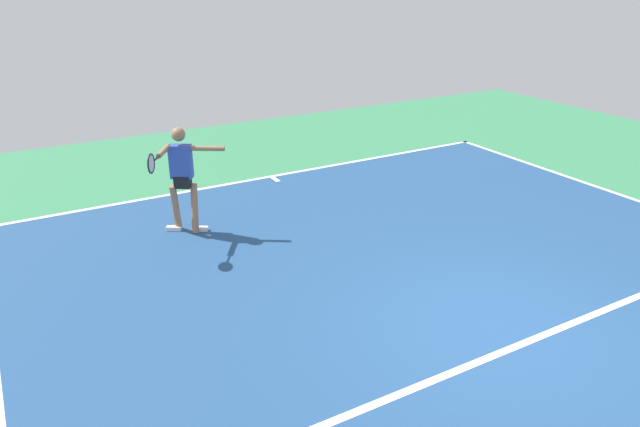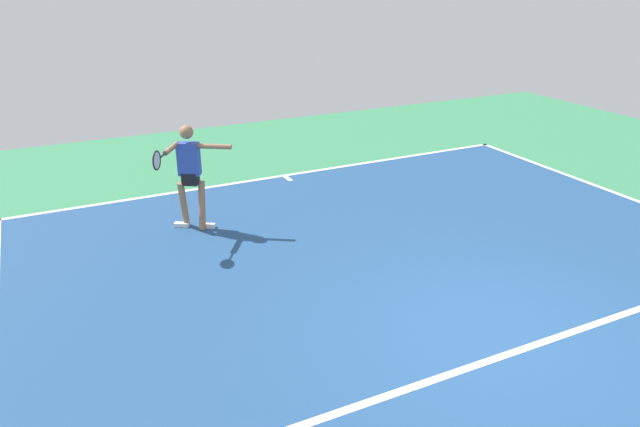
# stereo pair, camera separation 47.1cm
# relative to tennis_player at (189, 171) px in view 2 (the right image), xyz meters

# --- Properties ---
(ground_plane) EXTENTS (22.06, 22.06, 0.00)m
(ground_plane) POSITION_rel_tennis_player_xyz_m (-2.37, 4.62, -1.00)
(ground_plane) COLOR #388456
(court_surface) EXTENTS (10.70, 12.95, 0.00)m
(court_surface) POSITION_rel_tennis_player_xyz_m (-2.37, 4.62, -1.00)
(court_surface) COLOR navy
(court_surface) RESTS_ON ground_plane
(court_line_baseline_near) EXTENTS (10.70, 0.10, 0.01)m
(court_line_baseline_near) POSITION_rel_tennis_player_xyz_m (-2.37, -1.81, -0.99)
(court_line_baseline_near) COLOR white
(court_line_baseline_near) RESTS_ON ground_plane
(court_line_service) EXTENTS (8.03, 0.10, 0.01)m
(court_line_service) POSITION_rel_tennis_player_xyz_m (-2.37, 4.94, -0.99)
(court_line_service) COLOR white
(court_line_service) RESTS_ON ground_plane
(court_line_centre_mark) EXTENTS (0.10, 0.30, 0.01)m
(court_line_centre_mark) POSITION_rel_tennis_player_xyz_m (-2.37, -1.61, -0.99)
(court_line_centre_mark) COLOR white
(court_line_centre_mark) RESTS_ON ground_plane
(tennis_player) EXTENTS (1.32, 1.02, 1.74)m
(tennis_player) POSITION_rel_tennis_player_xyz_m (0.00, 0.00, 0.00)
(tennis_player) COLOR #9E7051
(tennis_player) RESTS_ON ground_plane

